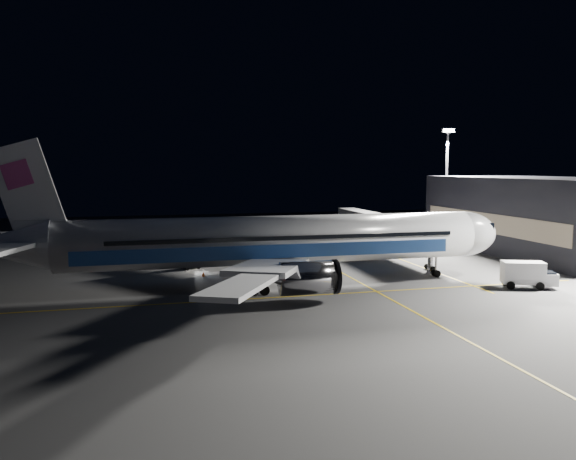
# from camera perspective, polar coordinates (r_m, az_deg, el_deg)

# --- Properties ---
(ground) EXTENTS (200.00, 200.00, 0.00)m
(ground) POSITION_cam_1_polar(r_m,az_deg,el_deg) (65.43, -1.23, -5.63)
(ground) COLOR #4C4C4F
(ground) RESTS_ON ground
(guide_line_main) EXTENTS (0.25, 80.00, 0.01)m
(guide_line_main) POSITION_cam_1_polar(r_m,az_deg,el_deg) (68.32, 7.00, -5.15)
(guide_line_main) COLOR gold
(guide_line_main) RESTS_ON ground
(guide_line_cross) EXTENTS (70.00, 0.25, 0.01)m
(guide_line_cross) POSITION_cam_1_polar(r_m,az_deg,el_deg) (59.74, 0.07, -6.79)
(guide_line_cross) COLOR gold
(guide_line_cross) RESTS_ON ground
(guide_line_side) EXTENTS (0.25, 40.00, 0.01)m
(guide_line_side) POSITION_cam_1_polar(r_m,az_deg,el_deg) (82.11, 12.31, -3.29)
(guide_line_side) COLOR gold
(guide_line_side) RESTS_ON ground
(airliner) EXTENTS (61.48, 54.22, 16.64)m
(airliner) POSITION_cam_1_polar(r_m,az_deg,el_deg) (64.32, -2.18, -1.17)
(airliner) COLOR silver
(airliner) RESTS_ON ground
(terminal) EXTENTS (18.12, 40.00, 12.00)m
(terminal) POSITION_cam_1_polar(r_m,az_deg,el_deg) (97.60, 24.04, 1.38)
(terminal) COLOR black
(terminal) RESTS_ON ground
(jet_bridge) EXTENTS (3.60, 34.40, 6.30)m
(jet_bridge) POSITION_cam_1_polar(r_m,az_deg,el_deg) (88.70, 10.07, 0.46)
(jet_bridge) COLOR #B2B2B7
(jet_bridge) RESTS_ON ground
(floodlight_mast_north) EXTENTS (2.40, 0.68, 20.70)m
(floodlight_mast_north) POSITION_cam_1_polar(r_m,az_deg,el_deg) (108.87, 15.82, 5.52)
(floodlight_mast_north) COLOR #59595E
(floodlight_mast_north) RESTS_ON ground
(service_truck) EXTENTS (6.25, 4.24, 2.98)m
(service_truck) POSITION_cam_1_polar(r_m,az_deg,el_deg) (69.31, 23.19, -4.12)
(service_truck) COLOR silver
(service_truck) RESTS_ON ground
(baggage_tug) EXTENTS (2.89, 2.64, 1.71)m
(baggage_tug) POSITION_cam_1_polar(r_m,az_deg,el_deg) (76.83, -9.93, -3.31)
(baggage_tug) COLOR black
(baggage_tug) RESTS_ON ground
(safety_cone_a) EXTENTS (0.37, 0.37, 0.56)m
(safety_cone_a) POSITION_cam_1_polar(r_m,az_deg,el_deg) (70.77, -3.03, -4.48)
(safety_cone_a) COLOR #F14E0A
(safety_cone_a) RESTS_ON ground
(safety_cone_b) EXTENTS (0.44, 0.44, 0.66)m
(safety_cone_b) POSITION_cam_1_polar(r_m,az_deg,el_deg) (69.62, -0.42, -4.61)
(safety_cone_b) COLOR #F14E0A
(safety_cone_b) RESTS_ON ground
(safety_cone_c) EXTENTS (0.41, 0.41, 0.62)m
(safety_cone_c) POSITION_cam_1_polar(r_m,az_deg,el_deg) (71.18, -8.59, -4.45)
(safety_cone_c) COLOR #F14E0A
(safety_cone_c) RESTS_ON ground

